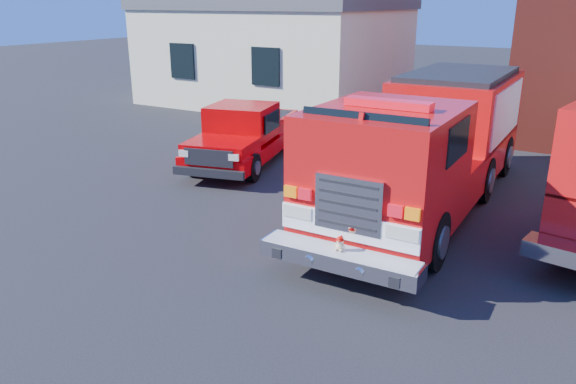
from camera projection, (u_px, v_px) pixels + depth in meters
The scene contains 4 objects.
ground at pixel (320, 239), 10.68m from camera, with size 100.00×100.00×0.00m, color black.
side_building at pixel (277, 51), 24.89m from camera, with size 10.20×8.20×4.35m.
fire_engine at pixel (430, 143), 11.98m from camera, with size 2.60×8.91×2.74m.
pickup_truck at pixel (246, 135), 15.55m from camera, with size 2.97×5.35×1.66m.
Camera 1 is at (4.48, -8.75, 4.30)m, focal length 35.00 mm.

